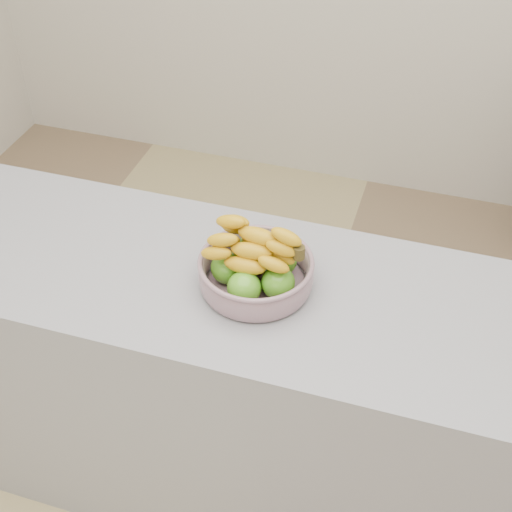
{
  "coord_description": "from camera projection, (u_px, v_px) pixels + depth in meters",
  "views": [
    {
      "loc": [
        0.37,
        -1.16,
        2.16
      ],
      "look_at": [
        -0.03,
        0.13,
        1.0
      ],
      "focal_mm": 50.0,
      "sensor_mm": 36.0,
      "label": 1
    }
  ],
  "objects": [
    {
      "name": "fruit_bowl",
      "position": [
        256.0,
        268.0,
        1.8
      ],
      "size": [
        0.3,
        0.3,
        0.19
      ],
      "rotation": [
        0.0,
        0.0,
        -0.11
      ],
      "color": "#96A2B4",
      "rests_on": "counter"
    },
    {
      "name": "counter",
      "position": [
        267.0,
        398.0,
        2.13
      ],
      "size": [
        2.0,
        0.6,
        0.9
      ],
      "primitive_type": "cube",
      "color": "gray",
      "rests_on": "ground"
    }
  ]
}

